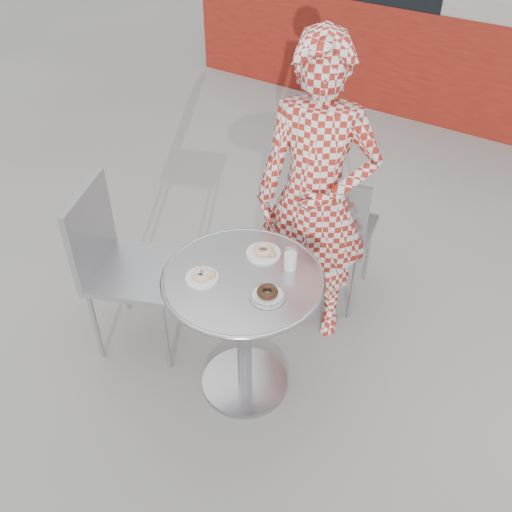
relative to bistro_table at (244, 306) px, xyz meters
The scene contains 9 objects.
ground 0.59m from the bistro_table, 25.34° to the right, with size 60.00×60.00×0.00m, color #A7A49F.
bistro_table is the anchor object (origin of this frame).
chair_far 0.95m from the bistro_table, 88.67° to the left, with size 0.53×0.54×0.95m.
chair_left 0.75m from the bistro_table, behind, with size 0.61×0.61×0.98m.
seated_person 0.69m from the bistro_table, 87.35° to the left, with size 0.63×0.41×1.73m, color maroon.
plate_far 0.28m from the bistro_table, 92.72° to the left, with size 0.17×0.17×0.04m.
plate_near 0.28m from the bistro_table, 143.83° to the right, with size 0.15×0.15×0.04m.
plate_checker 0.26m from the bistro_table, 15.97° to the right, with size 0.17×0.17×0.04m.
milk_cup 0.33m from the bistro_table, 49.50° to the left, with size 0.07×0.07×0.10m.
Camera 1 is at (1.10, -1.60, 2.51)m, focal length 40.00 mm.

